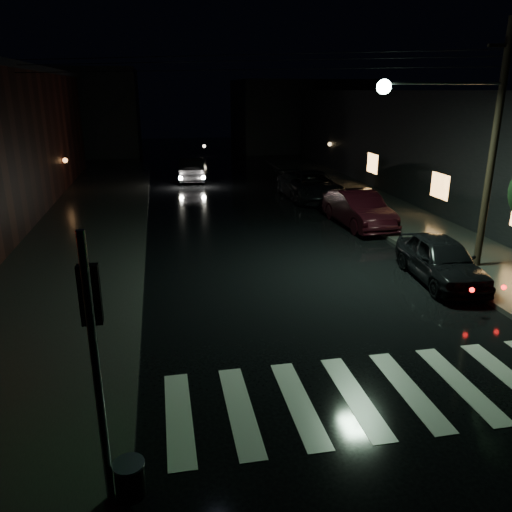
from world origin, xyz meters
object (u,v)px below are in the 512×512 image
parked_car_d (313,186)px  oncoming_car (192,169)px  parked_car_b (359,209)px  parked_car_c (298,185)px  parked_car_a (441,259)px

parked_car_d → oncoming_car: parked_car_d is taller
parked_car_b → parked_car_c: parked_car_b is taller
parked_car_a → oncoming_car: bearing=113.0°
parked_car_a → parked_car_c: parked_car_a is taller
oncoming_car → parked_car_d: bearing=133.5°
parked_car_b → oncoming_car: 15.37m
parked_car_a → oncoming_car: 21.97m
parked_car_c → parked_car_d: bearing=-68.8°
parked_car_a → parked_car_c: (-0.84, 14.33, -0.08)m
parked_car_b → parked_car_a: bearing=-92.9°
parked_car_a → parked_car_c: bearing=98.8°
parked_car_a → oncoming_car: oncoming_car is taller
parked_car_c → parked_car_d: 1.26m
oncoming_car → parked_car_b: bearing=119.8°
parked_car_d → parked_car_b: bearing=-85.5°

